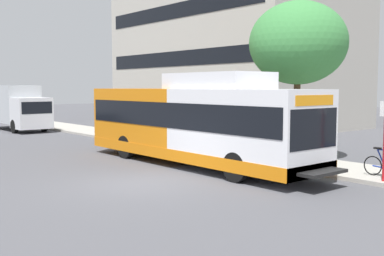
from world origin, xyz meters
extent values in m
plane|color=#4C4C51|center=(0.00, 8.00, 0.00)|extent=(120.00, 120.00, 0.00)
cube|color=#A8A399|center=(7.00, 6.00, 0.07)|extent=(3.00, 56.00, 0.14)
cube|color=white|center=(3.71, -1.12, 1.69)|extent=(2.54, 5.80, 2.73)
cube|color=orange|center=(3.71, 4.68, 1.69)|extent=(2.54, 5.80, 2.73)
cube|color=orange|center=(3.71, 1.78, 0.54)|extent=(2.57, 11.60, 0.44)
cube|color=black|center=(3.71, 1.78, 2.05)|extent=(2.58, 11.25, 0.96)
cube|color=black|center=(3.71, -3.98, 1.85)|extent=(2.34, 0.10, 1.24)
cube|color=orange|center=(3.71, -3.99, 2.72)|extent=(1.91, 0.08, 0.32)
cube|color=white|center=(3.71, 0.33, 3.35)|extent=(2.16, 4.06, 0.60)
cube|color=black|center=(3.71, -4.37, 0.55)|extent=(1.78, 0.60, 0.10)
cylinder|color=black|center=(2.58, -1.82, 0.50)|extent=(0.30, 1.00, 1.00)
cylinder|color=black|center=(4.84, -1.82, 0.50)|extent=(0.30, 1.00, 1.00)
cylinder|color=black|center=(2.58, 4.97, 0.50)|extent=(0.30, 1.00, 1.00)
cylinder|color=black|center=(4.84, 4.97, 0.50)|extent=(0.30, 1.00, 1.00)
torus|color=black|center=(6.47, -4.44, 0.47)|extent=(0.04, 0.66, 0.66)
cylinder|color=navy|center=(6.47, -4.74, 0.74)|extent=(0.05, 0.34, 0.62)
cylinder|color=navy|center=(6.47, -4.67, 0.46)|extent=(0.05, 0.45, 0.08)
cube|color=black|center=(6.47, -4.59, 1.08)|extent=(0.12, 0.24, 0.06)
cylinder|color=#4C3823|center=(7.78, -0.22, 1.78)|extent=(0.28, 0.28, 3.29)
ellipsoid|color=#3D8442|center=(7.78, -0.22, 4.95)|extent=(4.07, 4.07, 3.46)
cube|color=silver|center=(3.70, 18.87, 1.35)|extent=(2.30, 2.00, 2.10)
cube|color=#B2B7BC|center=(3.70, 22.37, 1.90)|extent=(2.30, 5.00, 2.70)
cube|color=black|center=(3.70, 17.90, 1.75)|extent=(2.07, 0.08, 0.80)
cylinder|color=black|center=(2.67, 19.31, 0.46)|extent=(0.26, 0.92, 0.92)
cylinder|color=black|center=(4.73, 19.31, 0.46)|extent=(0.26, 0.92, 0.92)
cylinder|color=black|center=(4.73, 23.45, 0.46)|extent=(0.26, 0.92, 0.92)
cube|color=black|center=(18.98, 14.80, 1.73)|extent=(11.91, 17.08, 1.10)
cube|color=black|center=(18.98, 14.80, 5.20)|extent=(11.91, 17.08, 1.10)
cube|color=black|center=(18.98, 14.80, 8.67)|extent=(11.91, 17.08, 1.10)
camera|label=1|loc=(-8.23, -12.51, 3.12)|focal=43.68mm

